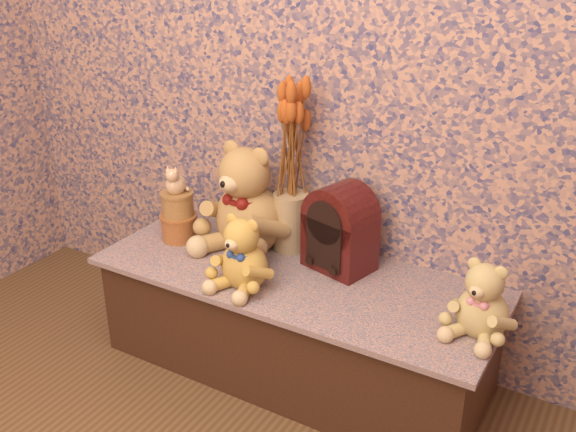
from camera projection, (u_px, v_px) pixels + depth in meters
name	position (u px, v px, depth m)	size (l,w,h in m)	color
display_shelf	(295.00, 322.00, 2.36)	(1.42, 0.56, 0.40)	#344C6B
teddy_large	(249.00, 192.00, 2.39)	(0.34, 0.41, 0.43)	#A37F3F
teddy_medium	(244.00, 248.00, 2.16)	(0.21, 0.26, 0.27)	#BB9034
teddy_small	(485.00, 295.00, 1.90)	(0.20, 0.24, 0.26)	tan
cathedral_radio	(340.00, 227.00, 2.26)	(0.23, 0.16, 0.31)	#3D0B0B
ceramic_vase	(291.00, 221.00, 2.42)	(0.13, 0.13, 0.22)	tan
dried_stalks	(291.00, 141.00, 2.29)	(0.21, 0.21, 0.40)	#BC521E
biscuit_tin_lower	(179.00, 227.00, 2.51)	(0.13, 0.13, 0.10)	#B58835
biscuit_tin_upper	(177.00, 204.00, 2.47)	(0.12, 0.12, 0.09)	tan
cat_figurine	(175.00, 178.00, 2.43)	(0.09, 0.10, 0.12)	silver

